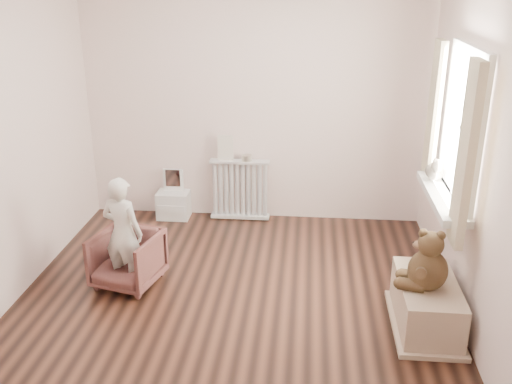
# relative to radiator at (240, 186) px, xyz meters

# --- Properties ---
(floor) EXTENTS (3.60, 3.60, 0.01)m
(floor) POSITION_rel_radiator_xyz_m (0.14, -1.68, -0.39)
(floor) COLOR black
(floor) RESTS_ON ground
(back_wall) EXTENTS (3.60, 0.02, 2.60)m
(back_wall) POSITION_rel_radiator_xyz_m (0.14, 0.12, 0.91)
(back_wall) COLOR white
(back_wall) RESTS_ON ground
(front_wall) EXTENTS (3.60, 0.02, 2.60)m
(front_wall) POSITION_rel_radiator_xyz_m (0.14, -3.48, 0.91)
(front_wall) COLOR white
(front_wall) RESTS_ON ground
(left_wall) EXTENTS (0.02, 3.60, 2.60)m
(left_wall) POSITION_rel_radiator_xyz_m (-1.66, -1.68, 0.91)
(left_wall) COLOR white
(left_wall) RESTS_ON ground
(right_wall) EXTENTS (0.02, 3.60, 2.60)m
(right_wall) POSITION_rel_radiator_xyz_m (1.94, -1.68, 0.91)
(right_wall) COLOR white
(right_wall) RESTS_ON ground
(window) EXTENTS (0.03, 0.90, 1.10)m
(window) POSITION_rel_radiator_xyz_m (1.90, -1.38, 1.06)
(window) COLOR white
(window) RESTS_ON right_wall
(window_sill) EXTENTS (0.22, 1.10, 0.06)m
(window_sill) POSITION_rel_radiator_xyz_m (1.81, -1.38, 0.48)
(window_sill) COLOR silver
(window_sill) RESTS_ON right_wall
(curtain_left) EXTENTS (0.06, 0.26, 1.30)m
(curtain_left) POSITION_rel_radiator_xyz_m (1.79, -1.95, 1.00)
(curtain_left) COLOR beige
(curtain_left) RESTS_ON right_wall
(curtain_right) EXTENTS (0.06, 0.26, 1.30)m
(curtain_right) POSITION_rel_radiator_xyz_m (1.79, -0.81, 1.00)
(curtain_right) COLOR beige
(curtain_right) RESTS_ON right_wall
(radiator) EXTENTS (0.64, 0.12, 0.68)m
(radiator) POSITION_rel_radiator_xyz_m (0.00, 0.00, 0.00)
(radiator) COLOR silver
(radiator) RESTS_ON floor
(paper_doll) EXTENTS (0.17, 0.01, 0.28)m
(paper_doll) POSITION_rel_radiator_xyz_m (-0.15, 0.00, 0.43)
(paper_doll) COLOR beige
(paper_doll) RESTS_ON radiator
(tin_a) EXTENTS (0.11, 0.11, 0.06)m
(tin_a) POSITION_rel_radiator_xyz_m (0.08, 0.00, 0.32)
(tin_a) COLOR #A59E8C
(tin_a) RESTS_ON radiator
(toy_vanity) EXTENTS (0.35, 0.25, 0.55)m
(toy_vanity) POSITION_rel_radiator_xyz_m (-0.74, -0.03, -0.11)
(toy_vanity) COLOR silver
(toy_vanity) RESTS_ON floor
(armchair) EXTENTS (0.63, 0.64, 0.48)m
(armchair) POSITION_rel_radiator_xyz_m (-0.80, -1.50, -0.15)
(armchair) COLOR #552C28
(armchair) RESTS_ON floor
(child) EXTENTS (0.41, 0.32, 0.99)m
(child) POSITION_rel_radiator_xyz_m (-0.80, -1.55, 0.12)
(child) COLOR silver
(child) RESTS_ON armchair
(toy_bench) EXTENTS (0.43, 0.81, 0.38)m
(toy_bench) POSITION_rel_radiator_xyz_m (1.66, -1.91, -0.19)
(toy_bench) COLOR tan
(toy_bench) RESTS_ON floor
(teddy_bear) EXTENTS (0.43, 0.37, 0.46)m
(teddy_bear) POSITION_rel_radiator_xyz_m (1.62, -1.99, 0.28)
(teddy_bear) COLOR #342414
(teddy_bear) RESTS_ON toy_bench
(plush_cat) EXTENTS (0.18, 0.27, 0.22)m
(plush_cat) POSITION_rel_radiator_xyz_m (1.80, -1.06, 0.61)
(plush_cat) COLOR #665E55
(plush_cat) RESTS_ON window_sill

